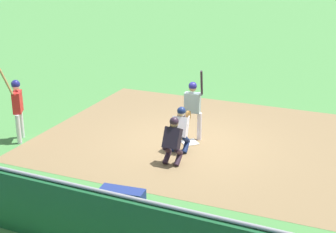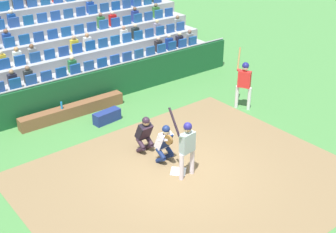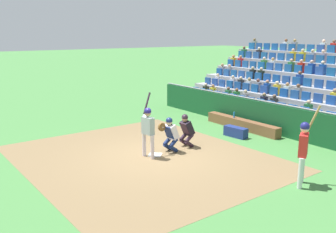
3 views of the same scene
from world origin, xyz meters
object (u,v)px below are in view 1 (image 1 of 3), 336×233
Objects in this scene: batter_at_plate at (193,104)px; water_bottle_on_bench at (148,218)px; equipment_duffel_bag at (122,198)px; home_plate_umpire at (173,139)px; on_deck_batter at (17,103)px; catcher_crouching at (181,127)px; dugout_bench at (127,231)px; home_plate_marker at (189,142)px.

batter_at_plate is 8.23× the size of water_bottle_on_bench.
home_plate_umpire is at bearing 80.94° from equipment_duffel_bag.
home_plate_umpire is 4.83× the size of water_bottle_on_bench.
home_plate_umpire is at bearing 4.67° from on_deck_batter.
catcher_crouching is (0.05, -0.95, -0.36)m from batter_at_plate.
water_bottle_on_bench is (0.43, 0.05, 0.35)m from dugout_bench.
equipment_duffel_bag is at bearing -89.00° from batter_at_plate.
home_plate_umpire is 3.75m from water_bottle_on_bench.
dugout_bench is 1.76× the size of on_deck_batter.
catcher_crouching is 4.74m from on_deck_batter.
home_plate_marker is at bearing -82.61° from batter_at_plate.
on_deck_batter is at bearing 150.93° from water_bottle_on_bench.
catcher_crouching is 3.39m from equipment_duffel_bag.
catcher_crouching is at bearing -89.43° from home_plate_marker.
dugout_bench is 0.56m from water_bottle_on_bench.
batter_at_plate reaches higher than water_bottle_on_bench.
catcher_crouching reaches higher than equipment_duffel_bag.
water_bottle_on_bench is at bearing -29.07° from on_deck_batter.
on_deck_batter is at bearing -157.62° from home_plate_marker.
equipment_duffel_bag reaches higher than home_plate_marker.
dugout_bench is 3.99× the size of equipment_duffel_bag.
home_plate_umpire is (0.14, -1.49, 0.68)m from home_plate_marker.
batter_at_plate is 1.69× the size of catcher_crouching.
on_deck_batter is (-4.69, -0.38, 0.45)m from home_plate_umpire.
home_plate_marker is 0.34× the size of catcher_crouching.
dugout_bench is at bearing -63.45° from equipment_duffel_bag.
home_plate_umpire reaches higher than equipment_duffel_bag.
home_plate_marker is at bearing 95.25° from home_plate_umpire.
dugout_bench is (0.78, -4.49, -0.50)m from catcher_crouching.
catcher_crouching is at bearing 98.79° from home_plate_umpire.
home_plate_umpire is at bearing 106.71° from water_bottle_on_bench.
catcher_crouching is at bearing -87.21° from batter_at_plate.
home_plate_marker is 0.44× the size of equipment_duffel_bag.
equipment_duffel_bag is 0.44× the size of on_deck_batter.
batter_at_plate is (-0.04, 0.31, 1.06)m from home_plate_marker.
home_plate_marker is 5.25m from water_bottle_on_bench.
dugout_bench is (0.78, -5.13, 0.20)m from home_plate_marker.
equipment_duffel_bag is at bearing 123.29° from dugout_bench.
on_deck_batter reaches higher than home_plate_umpire.
home_plate_umpire is 3.73m from dugout_bench.
equipment_duffel_bag is (-0.10, -2.51, -0.49)m from home_plate_umpire.
home_plate_marker is 1.11m from batter_at_plate.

